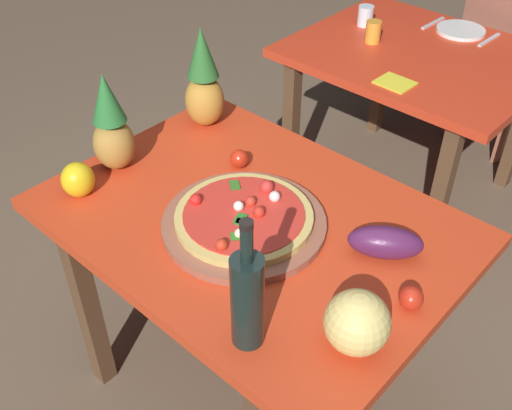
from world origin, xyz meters
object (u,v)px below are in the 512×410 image
object	(u,v)px
display_table	(252,240)
pizza_board	(244,224)
drinking_glass_juice	(373,32)
napkin_folded	(395,83)
eggplant	(385,242)
pineapple_left	(111,127)
tomato_at_corner	(411,298)
dinner_plate	(461,30)
fork_utensil	(433,23)
drinking_glass_water	(365,16)
melon	(357,322)
dining_chair	(501,63)
pizza	(244,216)
background_table	(417,72)
knife_utensil	(489,40)
tomato_by_bottle	(239,159)
pineapple_right	(204,83)
wine_bottle	(247,299)
bell_pepper	(78,180)

from	to	relation	value
display_table	pizza_board	size ratio (longest dim) A/B	2.55
drinking_glass_juice	napkin_folded	bearing A→B (deg)	-42.89
napkin_folded	eggplant	bearing A→B (deg)	-59.65
pineapple_left	drinking_glass_juice	bearing A→B (deg)	87.04
tomato_at_corner	dinner_plate	size ratio (longest dim) A/B	0.28
pizza_board	fork_utensil	distance (m)	1.69
drinking_glass_water	dinner_plate	xyz separation A→B (m)	(0.37, 0.23, -0.04)
melon	eggplant	xyz separation A→B (m)	(-0.11, 0.30, -0.03)
tomato_at_corner	fork_utensil	size ratio (longest dim) A/B	0.34
eggplant	napkin_folded	distance (m)	0.99
display_table	napkin_folded	bearing A→B (deg)	97.79
dining_chair	drinking_glass_juice	size ratio (longest dim) A/B	8.94
dinner_plate	fork_utensil	distance (m)	0.14
napkin_folded	pizza_board	bearing A→B (deg)	-81.81
display_table	pizza	distance (m)	0.14
melon	fork_utensil	xyz separation A→B (m)	(-0.80, 1.78, -0.07)
background_table	knife_utensil	size ratio (longest dim) A/B	5.81
tomato_by_bottle	dinner_plate	world-z (taller)	tomato_by_bottle
dining_chair	pineapple_right	size ratio (longest dim) A/B	2.38
pizza	napkin_folded	bearing A→B (deg)	98.15
display_table	drinking_glass_water	world-z (taller)	drinking_glass_water
dinner_plate	pineapple_right	bearing A→B (deg)	-102.14
pineapple_left	eggplant	size ratio (longest dim) A/B	1.63
pizza	pineapple_left	distance (m)	0.52
pizza	melon	size ratio (longest dim) A/B	2.56
drinking_glass_juice	tomato_by_bottle	bearing A→B (deg)	-78.54
display_table	dining_chair	size ratio (longest dim) A/B	1.39
tomato_at_corner	wine_bottle	bearing A→B (deg)	-123.74
background_table	drinking_glass_water	size ratio (longest dim) A/B	11.55
drinking_glass_water	bell_pepper	bearing A→B (deg)	-86.84
eggplant	drinking_glass_water	xyz separation A→B (m)	(-0.92, 1.25, 0.00)
display_table	dinner_plate	world-z (taller)	dinner_plate
dining_chair	eggplant	bearing A→B (deg)	112.79
display_table	tomato_by_bottle	bearing A→B (deg)	142.20
background_table	dinner_plate	world-z (taller)	dinner_plate
background_table	drinking_glass_water	xyz separation A→B (m)	(-0.34, 0.07, 0.14)
pizza_board	drinking_glass_juice	world-z (taller)	drinking_glass_juice
tomato_at_corner	napkin_folded	xyz separation A→B (m)	(-0.65, 0.97, -0.03)
dining_chair	display_table	bearing A→B (deg)	101.51
display_table	pineapple_left	world-z (taller)	pineapple_left
dinner_plate	drinking_glass_juice	bearing A→B (deg)	-123.30
pineapple_left	tomato_at_corner	distance (m)	1.02
drinking_glass_juice	fork_utensil	distance (m)	0.38
background_table	pizza_board	bearing A→B (deg)	-80.54
tomato_at_corner	melon	bearing A→B (deg)	-100.59
pineapple_left	melon	xyz separation A→B (m)	(0.97, -0.07, -0.07)
napkin_folded	background_table	bearing A→B (deg)	103.36
melon	drinking_glass_water	size ratio (longest dim) A/B	1.68
pizza	drinking_glass_water	bearing A→B (deg)	111.62
pizza	drinking_glass_water	xyz separation A→B (m)	(-0.56, 1.42, 0.01)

